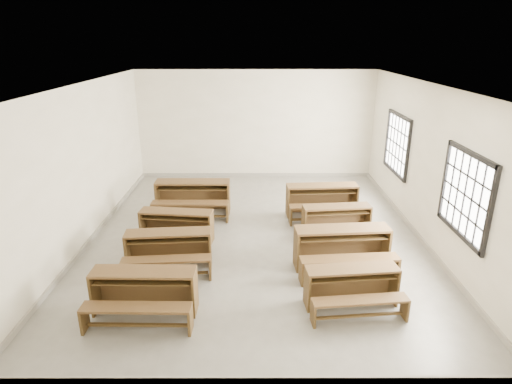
{
  "coord_description": "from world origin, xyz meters",
  "views": [
    {
      "loc": [
        -0.01,
        -8.41,
        4.02
      ],
      "look_at": [
        0.0,
        0.0,
        1.0
      ],
      "focal_mm": 30.0,
      "sensor_mm": 36.0,
      "label": 1
    }
  ],
  "objects_px": {
    "desk_set_2": "(176,224)",
    "desk_set_7": "(322,198)",
    "desk_set_1": "(169,247)",
    "desk_set_3": "(193,195)",
    "desk_set_4": "(352,285)",
    "desk_set_5": "(342,245)",
    "desk_set_0": "(144,290)",
    "desk_set_6": "(337,218)"
  },
  "relations": [
    {
      "from": "desk_set_2",
      "to": "desk_set_7",
      "type": "distance_m",
      "value": 3.54
    },
    {
      "from": "desk_set_2",
      "to": "desk_set_6",
      "type": "bearing_deg",
      "value": 11.96
    },
    {
      "from": "desk_set_6",
      "to": "desk_set_7",
      "type": "bearing_deg",
      "value": 92.24
    },
    {
      "from": "desk_set_4",
      "to": "desk_set_6",
      "type": "bearing_deg",
      "value": 78.99
    },
    {
      "from": "desk_set_5",
      "to": "desk_set_4",
      "type": "bearing_deg",
      "value": -98.33
    },
    {
      "from": "desk_set_2",
      "to": "desk_set_6",
      "type": "height_order",
      "value": "desk_set_2"
    },
    {
      "from": "desk_set_4",
      "to": "desk_set_5",
      "type": "distance_m",
      "value": 1.22
    },
    {
      "from": "desk_set_1",
      "to": "desk_set_4",
      "type": "bearing_deg",
      "value": -26.36
    },
    {
      "from": "desk_set_1",
      "to": "desk_set_7",
      "type": "xyz_separation_m",
      "value": [
        3.19,
        2.48,
        0.03
      ]
    },
    {
      "from": "desk_set_4",
      "to": "desk_set_6",
      "type": "distance_m",
      "value": 2.64
    },
    {
      "from": "desk_set_7",
      "to": "desk_set_1",
      "type": "bearing_deg",
      "value": -145.63
    },
    {
      "from": "desk_set_5",
      "to": "desk_set_7",
      "type": "relative_size",
      "value": 1.04
    },
    {
      "from": "desk_set_0",
      "to": "desk_set_5",
      "type": "distance_m",
      "value": 3.59
    },
    {
      "from": "desk_set_4",
      "to": "desk_set_5",
      "type": "height_order",
      "value": "desk_set_5"
    },
    {
      "from": "desk_set_1",
      "to": "desk_set_2",
      "type": "xyz_separation_m",
      "value": [
        -0.05,
        1.06,
        -0.01
      ]
    },
    {
      "from": "desk_set_2",
      "to": "desk_set_3",
      "type": "xyz_separation_m",
      "value": [
        0.13,
        1.58,
        0.07
      ]
    },
    {
      "from": "desk_set_2",
      "to": "desk_set_4",
      "type": "xyz_separation_m",
      "value": [
        3.17,
        -2.29,
        -0.01
      ]
    },
    {
      "from": "desk_set_1",
      "to": "desk_set_5",
      "type": "height_order",
      "value": "desk_set_5"
    },
    {
      "from": "desk_set_1",
      "to": "desk_set_7",
      "type": "height_order",
      "value": "desk_set_7"
    },
    {
      "from": "desk_set_5",
      "to": "desk_set_6",
      "type": "bearing_deg",
      "value": 78.93
    },
    {
      "from": "desk_set_0",
      "to": "desk_set_4",
      "type": "bearing_deg",
      "value": 4.3
    },
    {
      "from": "desk_set_3",
      "to": "desk_set_4",
      "type": "xyz_separation_m",
      "value": [
        3.04,
        -3.88,
        -0.08
      ]
    },
    {
      "from": "desk_set_5",
      "to": "desk_set_7",
      "type": "distance_m",
      "value": 2.49
    },
    {
      "from": "desk_set_1",
      "to": "desk_set_6",
      "type": "relative_size",
      "value": 1.06
    },
    {
      "from": "desk_set_3",
      "to": "desk_set_5",
      "type": "bearing_deg",
      "value": -40.35
    },
    {
      "from": "desk_set_1",
      "to": "desk_set_4",
      "type": "distance_m",
      "value": 3.35
    },
    {
      "from": "desk_set_4",
      "to": "desk_set_7",
      "type": "bearing_deg",
      "value": 82.96
    },
    {
      "from": "desk_set_2",
      "to": "desk_set_7",
      "type": "relative_size",
      "value": 0.91
    },
    {
      "from": "desk_set_7",
      "to": "desk_set_0",
      "type": "bearing_deg",
      "value": -133.72
    },
    {
      "from": "desk_set_2",
      "to": "desk_set_4",
      "type": "bearing_deg",
      "value": -29.52
    },
    {
      "from": "desk_set_2",
      "to": "desk_set_3",
      "type": "bearing_deg",
      "value": 91.59
    },
    {
      "from": "desk_set_3",
      "to": "desk_set_2",
      "type": "bearing_deg",
      "value": -94.62
    },
    {
      "from": "desk_set_1",
      "to": "desk_set_6",
      "type": "distance_m",
      "value": 3.63
    },
    {
      "from": "desk_set_0",
      "to": "desk_set_7",
      "type": "bearing_deg",
      "value": 50.68
    },
    {
      "from": "desk_set_0",
      "to": "desk_set_5",
      "type": "height_order",
      "value": "desk_set_5"
    },
    {
      "from": "desk_set_5",
      "to": "desk_set_6",
      "type": "height_order",
      "value": "desk_set_5"
    },
    {
      "from": "desk_set_0",
      "to": "desk_set_6",
      "type": "distance_m",
      "value": 4.46
    },
    {
      "from": "desk_set_0",
      "to": "desk_set_1",
      "type": "relative_size",
      "value": 0.99
    },
    {
      "from": "desk_set_3",
      "to": "desk_set_4",
      "type": "relative_size",
      "value": 1.17
    },
    {
      "from": "desk_set_1",
      "to": "desk_set_7",
      "type": "distance_m",
      "value": 4.04
    },
    {
      "from": "desk_set_3",
      "to": "desk_set_7",
      "type": "relative_size",
      "value": 1.03
    },
    {
      "from": "desk_set_3",
      "to": "desk_set_6",
      "type": "xyz_separation_m",
      "value": [
        3.27,
        -1.25,
        -0.08
      ]
    }
  ]
}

